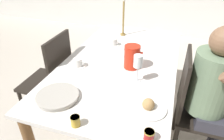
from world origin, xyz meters
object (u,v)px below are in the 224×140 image
at_px(person_seated, 215,92).
at_px(bread_plate, 148,107).
at_px(teacup_near_person, 78,63).
at_px(jam_jar_red, 75,121).
at_px(candlestick_tall, 123,20).
at_px(teacup_across, 113,42).
at_px(serving_tray, 58,96).
at_px(red_pitcher, 132,57).
at_px(chair_opposite, 52,78).
at_px(chair_person_side, 195,107).
at_px(wine_glass_water, 138,62).
at_px(jam_jar_amber, 149,135).

xyz_separation_m(person_seated, bread_plate, (-0.42, -0.37, 0.06)).
relative_size(teacup_near_person, jam_jar_red, 2.10).
distance_m(person_seated, candlestick_tall, 1.18).
bearing_deg(teacup_across, person_seated, -26.86).
distance_m(serving_tray, candlestick_tall, 1.22).
xyz_separation_m(person_seated, red_pitcher, (-0.63, 0.09, 0.13)).
distance_m(chair_opposite, jam_jar_red, 0.94).
relative_size(teacup_near_person, bread_plate, 0.57).
xyz_separation_m(chair_person_side, wine_glass_water, (-0.46, -0.14, 0.40)).
bearing_deg(serving_tray, teacup_across, 84.40).
distance_m(person_seated, wine_glass_water, 0.59).
height_order(jam_jar_amber, candlestick_tall, candlestick_tall).
relative_size(person_seated, bread_plate, 5.15).
relative_size(chair_opposite, bread_plate, 4.11).
xyz_separation_m(chair_person_side, red_pitcher, (-0.54, 0.05, 0.34)).
distance_m(person_seated, jam_jar_red, 1.00).
xyz_separation_m(bread_plate, candlestick_tall, (-0.47, 1.12, 0.15)).
distance_m(chair_opposite, candlestick_tall, 0.97).
bearing_deg(candlestick_tall, wine_glass_water, -68.24).
height_order(wine_glass_water, teacup_near_person, wine_glass_water).
height_order(teacup_near_person, teacup_across, same).
distance_m(person_seated, serving_tray, 1.09).
height_order(wine_glass_water, bread_plate, wine_glass_water).
bearing_deg(teacup_near_person, chair_person_side, 4.59).
relative_size(bread_plate, candlestick_tall, 0.54).
xyz_separation_m(jam_jar_amber, candlestick_tall, (-0.51, 1.35, 0.14)).
height_order(chair_person_side, chair_opposite, same).
bearing_deg(jam_jar_red, teacup_near_person, 115.23).
distance_m(chair_person_side, jam_jar_amber, 0.75).
bearing_deg(teacup_near_person, teacup_across, 73.36).
bearing_deg(person_seated, chair_opposite, -91.65).
bearing_deg(candlestick_tall, teacup_across, -93.76).
distance_m(wine_glass_water, bread_plate, 0.33).
bearing_deg(teacup_near_person, bread_plate, -27.66).
xyz_separation_m(wine_glass_water, jam_jar_amber, (0.17, -0.50, -0.12)).
distance_m(teacup_near_person, jam_jar_red, 0.65).
relative_size(bread_plate, jam_jar_amber, 3.70).
bearing_deg(person_seated, bread_plate, -48.90).
relative_size(teacup_across, candlestick_tall, 0.30).
relative_size(wine_glass_water, jam_jar_amber, 3.47).
height_order(red_pitcher, wine_glass_water, wine_glass_water).
bearing_deg(jam_jar_amber, teacup_across, 116.52).
distance_m(red_pitcher, teacup_across, 0.47).
relative_size(bread_plate, jam_jar_red, 3.70).
relative_size(red_pitcher, serving_tray, 0.70).
bearing_deg(teacup_near_person, red_pitcher, 16.36).
height_order(teacup_near_person, bread_plate, bread_plate).
height_order(person_seated, wine_glass_water, person_seated).
xyz_separation_m(chair_opposite, teacup_across, (0.49, 0.42, 0.27)).
distance_m(bread_plate, jam_jar_amber, 0.23).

